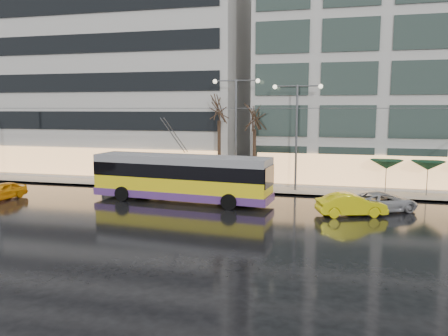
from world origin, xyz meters
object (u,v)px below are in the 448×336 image
(bus_shelter, at_px, (123,163))
(street_lamp_near, at_px, (236,118))
(taxi_a, at_px, (2,191))
(trolleybus, at_px, (181,179))

(bus_shelter, xyz_separation_m, street_lamp_near, (10.38, 0.11, 4.03))
(bus_shelter, relative_size, taxi_a, 1.11)
(trolleybus, xyz_separation_m, taxi_a, (-13.25, -2.64, -1.02))
(trolleybus, xyz_separation_m, street_lamp_near, (2.81, 5.82, 4.33))
(trolleybus, relative_size, street_lamp_near, 1.49)
(trolleybus, bearing_deg, street_lamp_near, 64.18)
(trolleybus, bearing_deg, bus_shelter, 143.00)
(trolleybus, distance_m, taxi_a, 13.55)
(bus_shelter, xyz_separation_m, taxi_a, (-5.68, -8.34, -1.32))
(street_lamp_near, xyz_separation_m, taxi_a, (-16.07, -8.45, -5.35))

